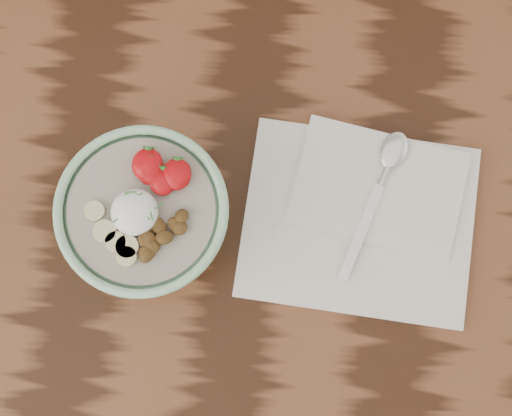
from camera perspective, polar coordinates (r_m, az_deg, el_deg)
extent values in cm
cube|color=black|center=(92.58, -1.47, -4.81)|extent=(160.00, 90.00, 4.00)
cylinder|color=#9BD0A5|center=(91.51, -8.19, -1.25)|extent=(8.79, 8.79, 1.26)
torus|color=#9BD0A5|center=(81.51, -9.20, -0.18)|extent=(19.98, 19.98, 1.15)
cylinder|color=#A99D8C|center=(82.12, -9.13, -0.25)|extent=(16.94, 16.94, 1.05)
ellipsoid|color=white|center=(80.63, -9.69, -0.33)|extent=(5.37, 5.37, 2.95)
ellipsoid|color=#B5080D|center=(81.49, -8.44, 2.93)|extent=(2.96, 3.26, 1.63)
cone|color=#286623|center=(81.49, -8.37, 3.89)|extent=(1.40, 1.03, 1.52)
ellipsoid|color=#B5080D|center=(81.55, -8.68, 3.45)|extent=(3.54, 3.90, 1.95)
cone|color=#286623|center=(81.62, -8.60, 4.58)|extent=(1.40, 1.03, 1.52)
ellipsoid|color=#B5080D|center=(80.91, -6.38, 2.70)|extent=(3.39, 3.73, 1.86)
cone|color=#286623|center=(80.95, -6.30, 3.80)|extent=(1.40, 1.03, 1.52)
ellipsoid|color=#B5080D|center=(81.04, -7.48, 2.09)|extent=(2.94, 3.23, 1.62)
cone|color=#286623|center=(81.02, -7.42, 3.05)|extent=(1.40, 1.03, 1.52)
cylinder|color=beige|center=(82.17, -12.78, -0.25)|extent=(2.31, 2.31, 0.70)
cylinder|color=beige|center=(80.75, -10.31, -3.84)|extent=(2.33, 2.33, 0.70)
cylinder|color=beige|center=(81.57, -12.00, -1.84)|extent=(2.62, 2.62, 0.70)
cylinder|color=beige|center=(81.16, -11.15, -2.68)|extent=(2.39, 2.39, 0.70)
cylinder|color=beige|center=(80.86, -10.26, -3.05)|extent=(2.61, 2.61, 0.70)
ellipsoid|color=brown|center=(80.45, -8.08, -1.25)|extent=(2.31, 2.17, 1.19)
ellipsoid|color=brown|center=(80.16, -8.35, -3.02)|extent=(2.48, 2.37, 1.16)
ellipsoid|color=brown|center=(80.31, -8.73, -2.46)|extent=(2.71, 2.70, 1.56)
ellipsoid|color=brown|center=(80.09, -8.72, -3.75)|extent=(2.20, 2.43, 1.51)
ellipsoid|color=brown|center=(80.28, -6.53, -1.14)|extent=(1.79, 1.43, 1.00)
ellipsoid|color=brown|center=(80.24, -5.98, -0.67)|extent=(2.10, 2.27, 1.41)
ellipsoid|color=brown|center=(80.63, -8.78, -1.93)|extent=(1.65, 1.52, 0.87)
ellipsoid|color=brown|center=(80.13, -8.69, -3.50)|extent=(2.11, 1.77, 1.22)
ellipsoid|color=brown|center=(80.40, -7.75, -1.55)|extent=(2.39, 2.36, 1.08)
ellipsoid|color=brown|center=(80.03, -7.37, -2.35)|extent=(2.49, 2.23, 1.35)
ellipsoid|color=brown|center=(80.10, -6.19, -1.55)|extent=(1.97, 1.85, 1.14)
cylinder|color=#3B7D35|center=(80.03, -9.84, 1.08)|extent=(1.76, 0.21, 0.24)
cylinder|color=#3B7D35|center=(79.96, -10.33, 0.37)|extent=(0.61, 1.87, 0.25)
cylinder|color=#3B7D35|center=(79.40, -8.74, -0.41)|extent=(0.86, 1.51, 0.24)
cylinder|color=#3B7D35|center=(79.34, -7.77, 0.15)|extent=(1.03, 0.85, 0.22)
cylinder|color=#3B7D35|center=(80.11, -9.98, 1.26)|extent=(1.30, 0.30, 0.22)
cylinder|color=#3B7D35|center=(79.86, -9.45, 0.78)|extent=(1.08, 1.43, 0.24)
cylinder|color=#3B7D35|center=(79.60, -9.53, -0.31)|extent=(0.50, 1.52, 0.23)
cylinder|color=#3B7D35|center=(79.69, -10.00, -0.40)|extent=(0.87, 1.37, 0.23)
cylinder|color=#3B7D35|center=(79.31, -8.40, -0.49)|extent=(0.73, 1.43, 0.23)
cylinder|color=#3B7D35|center=(79.50, -8.82, -0.08)|extent=(0.84, 0.95, 0.22)
cylinder|color=#3B7D35|center=(79.40, -9.16, -0.83)|extent=(0.25, 1.51, 0.23)
cylinder|color=#3B7D35|center=(79.72, -9.18, 0.49)|extent=(0.78, 1.59, 0.24)
cylinder|color=#3B7D35|center=(79.85, -10.99, -0.83)|extent=(1.10, 1.04, 0.23)
cube|color=white|center=(91.61, 8.18, -1.13)|extent=(30.52, 25.38, 1.11)
cube|color=white|center=(91.88, 9.77, 1.59)|extent=(23.34, 17.95, 0.67)
cube|color=silver|center=(90.04, 8.42, -1.91)|extent=(5.26, 12.60, 0.39)
cylinder|color=silver|center=(91.67, 10.27, 2.76)|extent=(1.81, 3.43, 0.78)
ellipsoid|color=silver|center=(92.45, 10.99, 4.56)|extent=(4.88, 5.96, 1.07)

